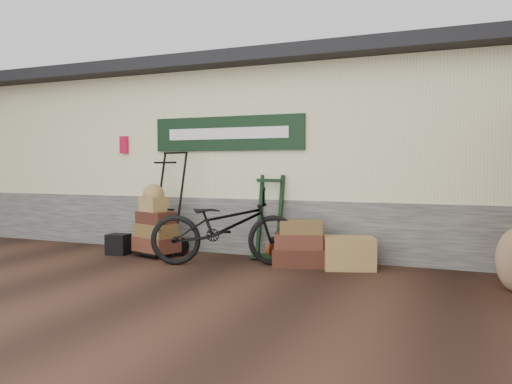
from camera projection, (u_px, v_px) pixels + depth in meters
ground at (217, 266)px, 7.10m from camera, size 80.00×80.00×0.00m
station_building at (281, 156)px, 9.56m from camera, size 14.40×4.10×3.20m
porter_trolley at (165, 202)px, 8.01m from camera, size 1.01×0.87×1.69m
green_barrow at (269, 217)px, 7.69m from camera, size 0.52×0.46×1.29m
suitcase_stack at (299, 243)px, 7.12m from camera, size 0.85×0.66×0.66m
wicker_hamper at (349, 253)px, 6.91m from camera, size 0.79×0.64×0.45m
black_trunk at (118, 244)px, 8.05m from camera, size 0.36×0.32×0.33m
bicycle at (224, 222)px, 7.17m from camera, size 1.47×2.26×1.24m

